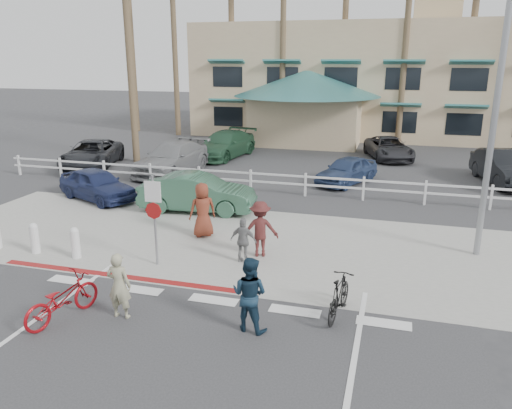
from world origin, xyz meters
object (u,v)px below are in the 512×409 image
(car_white_sedan, at_px, (197,193))
(car_red_compact, at_px, (97,184))
(sign_post, at_px, (155,216))
(bike_red, at_px, (62,299))
(bike_black, at_px, (339,296))

(car_white_sedan, bearing_deg, car_red_compact, 79.83)
(sign_post, xyz_separation_m, bike_red, (-0.61, -3.37, -0.95))
(sign_post, relative_size, bike_red, 1.51)
(sign_post, distance_m, bike_black, 5.58)
(bike_red, distance_m, car_white_sedan, 8.48)
(sign_post, height_order, bike_red, sign_post)
(bike_black, bearing_deg, car_red_compact, -24.40)
(sign_post, xyz_separation_m, car_red_compact, (-5.43, 5.46, -0.80))
(bike_red, distance_m, car_red_compact, 10.06)
(sign_post, relative_size, car_white_sedan, 0.66)
(bike_black, xyz_separation_m, car_white_sedan, (-6.14, 6.63, 0.23))
(bike_red, xyz_separation_m, car_white_sedan, (-0.24, 8.48, 0.22))
(car_white_sedan, height_order, car_red_compact, car_white_sedan)
(car_red_compact, bearing_deg, bike_red, -127.56)
(bike_red, relative_size, car_red_compact, 0.50)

